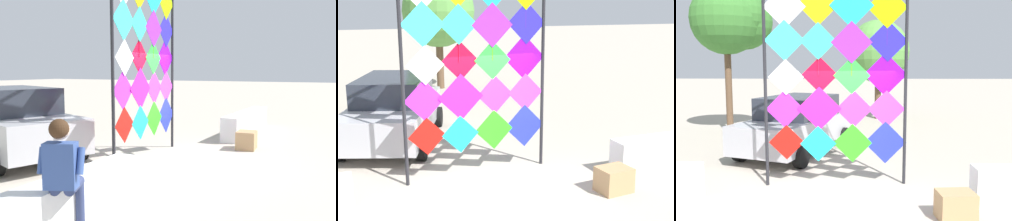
{
  "view_description": "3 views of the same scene",
  "coord_description": "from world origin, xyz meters",
  "views": [
    {
      "loc": [
        -7.7,
        -3.8,
        2.11
      ],
      "look_at": [
        0.33,
        0.27,
        1.14
      ],
      "focal_mm": 40.18,
      "sensor_mm": 36.0,
      "label": 1
    },
    {
      "loc": [
        -2.76,
        -7.92,
        3.5
      ],
      "look_at": [
        0.34,
        0.0,
        1.48
      ],
      "focal_mm": 47.97,
      "sensor_mm": 36.0,
      "label": 2
    },
    {
      "loc": [
        0.33,
        -7.38,
        2.65
      ],
      "look_at": [
        0.15,
        0.37,
        1.68
      ],
      "focal_mm": 40.07,
      "sensor_mm": 36.0,
      "label": 3
    }
  ],
  "objects": [
    {
      "name": "parked_car",
      "position": [
        -1.34,
        3.67,
        0.86
      ],
      "size": [
        3.25,
        4.72,
        1.69
      ],
      "color": "#B7B7BC",
      "rests_on": "ground"
    },
    {
      "name": "tree_far_right",
      "position": [
        1.6,
        10.84,
        3.25
      ],
      "size": [
        2.98,
        2.98,
        4.73
      ],
      "color": "brown",
      "rests_on": "ground"
    },
    {
      "name": "kite_display_rack",
      "position": [
        -0.01,
        0.64,
        2.49
      ],
      "size": [
        3.09,
        0.23,
        4.37
      ],
      "color": "#232328",
      "rests_on": "ground"
    },
    {
      "name": "ground",
      "position": [
        0.0,
        0.0,
        0.0
      ],
      "size": [
        120.0,
        120.0,
        0.0
      ],
      "primitive_type": "plane",
      "color": "#ADA393"
    },
    {
      "name": "cardboard_box_large",
      "position": [
        2.09,
        -1.19,
        0.24
      ],
      "size": [
        0.66,
        0.55,
        0.48
      ],
      "primitive_type": "cube",
      "rotation": [
        0.0,
        0.0,
        0.09
      ],
      "color": "tan",
      "rests_on": "ground"
    }
  ]
}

